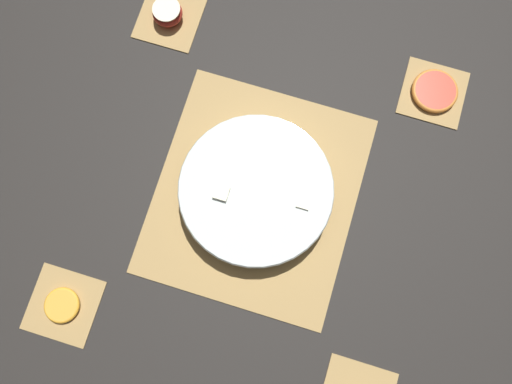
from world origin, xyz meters
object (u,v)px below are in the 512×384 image
Objects in this scene: orange_slice_whole at (62,305)px; grapefruit_slice at (435,91)px; fruit_salad_bowl at (256,191)px; apple_half at (167,13)px.

grapefruit_slice reaches higher than orange_slice_whole.
fruit_salad_bowl is 0.44m from grapefruit_slice.
apple_half is 0.93× the size of orange_slice_whole.
grapefruit_slice is at bearing 90.00° from apple_half.
apple_half reaches higher than grapefruit_slice.
apple_half is 0.66× the size of grapefruit_slice.
fruit_salad_bowl is 0.44m from orange_slice_whole.
orange_slice_whole is (0.64, 0.00, -0.01)m from apple_half.
orange_slice_whole is 0.87m from grapefruit_slice.
orange_slice_whole is 0.71× the size of grapefruit_slice.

